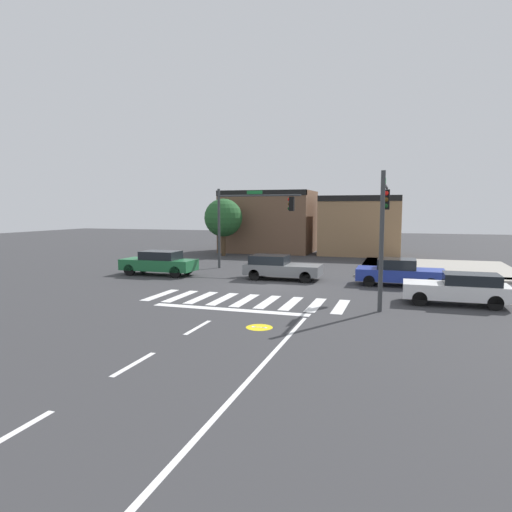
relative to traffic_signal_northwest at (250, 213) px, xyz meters
The scene contains 13 objects.
ground_plane 7.76m from the traffic_signal_northwest, 61.35° to the right, with size 120.00×120.00×0.00m, color #353538.
crosswalk_near 11.56m from the traffic_signal_northwest, 72.77° to the right, with size 9.14×3.00×0.01m.
lane_markings 19.52m from the traffic_signal_northwest, 77.04° to the right, with size 6.80×24.25×0.01m.
bike_detector_marking 16.14m from the traffic_signal_northwest, 70.30° to the right, with size 0.95×0.95×0.01m.
curb_corner_northeast 12.81m from the traffic_signal_northwest, 16.67° to the left, with size 10.00×10.60×0.15m.
storefront_row 12.92m from the traffic_signal_northwest, 85.73° to the left, with size 16.64×5.92×5.89m.
traffic_signal_northwest is the anchor object (origin of this frame).
traffic_signal_southeast 12.98m from the traffic_signal_northwest, 44.99° to the right, with size 0.32×4.61×5.65m.
car_green 7.08m from the traffic_signal_northwest, 135.97° to the right, with size 4.71×1.83×1.52m.
car_white 15.31m from the traffic_signal_northwest, 34.46° to the right, with size 4.29×1.73×1.39m.
car_gray 5.85m from the traffic_signal_northwest, 50.93° to the right, with size 4.44×1.92×1.42m.
car_blue 11.08m from the traffic_signal_northwest, 21.92° to the right, with size 4.58×1.92×1.46m.
roadside_tree 9.67m from the traffic_signal_northwest, 123.08° to the left, with size 3.39×3.39×5.09m.
Camera 1 is at (6.73, -23.72, 4.12)m, focal length 31.91 mm.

